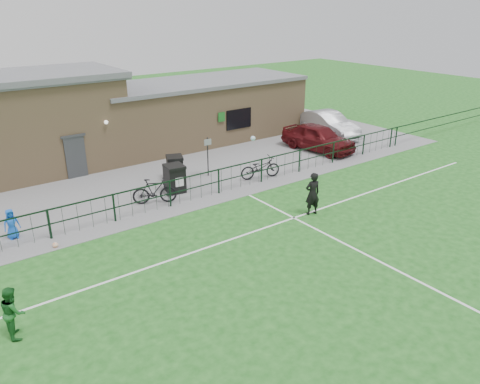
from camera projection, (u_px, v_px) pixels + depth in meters
ground at (332, 277)px, 15.00m from camera, size 90.00×90.00×0.00m
paving_strip at (146, 166)px, 25.07m from camera, size 34.00×13.00×0.02m
pitch_line_touch at (203, 200)px, 20.82m from camera, size 28.00×0.10×0.01m
pitch_line_mid at (255, 231)px, 17.98m from camera, size 28.00×0.10×0.01m
pitch_line_perp at (373, 258)px, 16.09m from camera, size 0.10×16.00×0.01m
perimeter_fence at (200, 186)px, 20.74m from camera, size 28.00×0.10×1.20m
wheelie_bin_left at (175, 179)px, 21.50m from camera, size 0.90×0.99×1.20m
wheelie_bin_right at (175, 169)px, 22.99m from camera, size 0.99×1.04×1.11m
sign_post at (208, 157)px, 23.31m from camera, size 0.07×0.07×2.00m
car_maroon at (318, 137)px, 27.47m from camera, size 2.43×4.78×1.56m
car_silver at (328, 124)px, 30.40m from camera, size 2.19×4.96×1.58m
bicycle_d at (155, 191)px, 20.22m from camera, size 1.95×1.29×1.14m
bicycle_e at (260, 168)px, 23.15m from camera, size 2.18×1.22×1.09m
spectator_child at (11, 224)px, 17.20m from camera, size 0.59×0.41×1.16m
goalkeeper_kick at (311, 192)px, 19.14m from camera, size 1.01×3.73×2.69m
outfield_player at (13, 312)px, 12.12m from camera, size 0.62×0.76×1.45m
ball_ground at (55, 245)px, 16.75m from camera, size 0.20×0.20×0.20m
clubhouse at (105, 118)px, 25.99m from camera, size 24.25×5.40×4.96m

